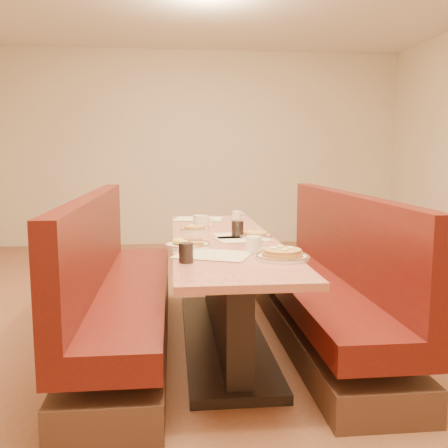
{
  "coord_description": "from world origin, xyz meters",
  "views": [
    {
      "loc": [
        -0.35,
        -3.37,
        1.32
      ],
      "look_at": [
        0.0,
        -0.01,
        0.85
      ],
      "focal_mm": 40.0,
      "sensor_mm": 36.0,
      "label": 1
    }
  ],
  "objects": [
    {
      "name": "ground",
      "position": [
        0.0,
        0.0,
        0.0
      ],
      "size": [
        8.0,
        8.0,
        0.0
      ],
      "primitive_type": "plane",
      "color": "#9E6647",
      "rests_on": "ground"
    },
    {
      "name": "extra_plate_far",
      "position": [
        -0.18,
        0.36,
        0.77
      ],
      "size": [
        0.23,
        0.23,
        0.05
      ],
      "rotation": [
        0.0,
        0.0,
        0.24
      ],
      "color": "white",
      "rests_on": "diner_table"
    },
    {
      "name": "eggs_plate",
      "position": [
        -0.26,
        -0.3,
        0.77
      ],
      "size": [
        0.3,
        0.3,
        0.06
      ],
      "rotation": [
        0.0,
        0.0,
        -0.06
      ],
      "color": "white",
      "rests_on": "diner_table"
    },
    {
      "name": "room_envelope",
      "position": [
        0.0,
        0.0,
        1.93
      ],
      "size": [
        6.04,
        8.04,
        2.82
      ],
      "color": "beige",
      "rests_on": "ground"
    },
    {
      "name": "placemat_near_left",
      "position": [
        -0.12,
        -0.58,
        0.75
      ],
      "size": [
        0.49,
        0.44,
        0.0
      ],
      "primitive_type": "cube",
      "rotation": [
        0.0,
        0.0,
        -0.38
      ],
      "color": "beige",
      "rests_on": "diner_table"
    },
    {
      "name": "placemat_far_right",
      "position": [
        0.12,
        0.08,
        0.75
      ],
      "size": [
        0.36,
        0.28,
        0.0
      ],
      "primitive_type": "cube",
      "rotation": [
        0.0,
        0.0,
        0.07
      ],
      "color": "beige",
      "rests_on": "diner_table"
    },
    {
      "name": "coffee_mug_a",
      "position": [
        0.13,
        -0.52,
        0.8
      ],
      "size": [
        0.12,
        0.09,
        0.09
      ],
      "rotation": [
        0.0,
        0.0,
        -0.37
      ],
      "color": "white",
      "rests_on": "diner_table"
    },
    {
      "name": "extra_plate_mid",
      "position": [
        0.22,
        0.02,
        0.77
      ],
      "size": [
        0.23,
        0.23,
        0.05
      ],
      "rotation": [
        0.0,
        0.0,
        0.15
      ],
      "color": "white",
      "rests_on": "diner_table"
    },
    {
      "name": "soda_tumbler_near",
      "position": [
        -0.28,
        -0.76,
        0.8
      ],
      "size": [
        0.08,
        0.08,
        0.11
      ],
      "color": "black",
      "rests_on": "diner_table"
    },
    {
      "name": "coffee_mug_c",
      "position": [
        0.21,
        0.87,
        0.79
      ],
      "size": [
        0.11,
        0.08,
        0.09
      ],
      "rotation": [
        0.0,
        0.0,
        -0.09
      ],
      "color": "white",
      "rests_on": "diner_table"
    },
    {
      "name": "placemat_far_left",
      "position": [
        -0.12,
        1.02,
        0.75
      ],
      "size": [
        0.46,
        0.37,
        0.0
      ],
      "primitive_type": "cube",
      "rotation": [
        0.0,
        0.0,
        -0.16
      ],
      "color": "beige",
      "rests_on": "diner_table"
    },
    {
      "name": "coffee_mug_b",
      "position": [
        -0.14,
        0.5,
        0.8
      ],
      "size": [
        0.13,
        0.09,
        0.1
      ],
      "rotation": [
        0.0,
        0.0,
        0.05
      ],
      "color": "white",
      "rests_on": "diner_table"
    },
    {
      "name": "soda_tumbler_mid",
      "position": [
        0.1,
        0.03,
        0.81
      ],
      "size": [
        0.08,
        0.08,
        0.12
      ],
      "color": "black",
      "rests_on": "diner_table"
    },
    {
      "name": "diner_table",
      "position": [
        0.0,
        0.0,
        0.37
      ],
      "size": [
        0.7,
        2.5,
        0.75
      ],
      "color": "black",
      "rests_on": "ground"
    },
    {
      "name": "coffee_mug_d",
      "position": [
        -0.1,
        0.51,
        0.8
      ],
      "size": [
        0.12,
        0.09,
        0.09
      ],
      "rotation": [
        0.0,
        0.0,
        0.0
      ],
      "color": "white",
      "rests_on": "diner_table"
    },
    {
      "name": "booth_left",
      "position": [
        -0.73,
        0.0,
        0.36
      ],
      "size": [
        0.55,
        2.5,
        1.05
      ],
      "color": "#4C3326",
      "rests_on": "ground"
    },
    {
      "name": "booth_right",
      "position": [
        0.73,
        0.0,
        0.36
      ],
      "size": [
        0.55,
        2.5,
        1.05
      ],
      "color": "#4C3326",
      "rests_on": "ground"
    },
    {
      "name": "placemat_near_right",
      "position": [
        0.12,
        -0.07,
        0.75
      ],
      "size": [
        0.39,
        0.33,
        0.0
      ],
      "primitive_type": "cube",
      "rotation": [
        0.0,
        0.0,
        0.21
      ],
      "color": "beige",
      "rests_on": "diner_table"
    },
    {
      "name": "pancake_plate",
      "position": [
        0.25,
        -0.72,
        0.77
      ],
      "size": [
        0.3,
        0.3,
        0.07
      ],
      "rotation": [
        0.0,
        0.0,
        -0.41
      ],
      "color": "white",
      "rests_on": "diner_table"
    }
  ]
}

